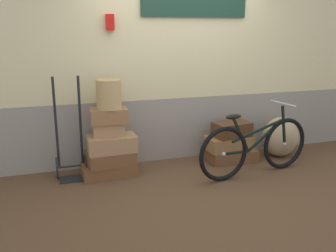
% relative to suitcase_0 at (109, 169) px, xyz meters
% --- Properties ---
extents(ground, '(9.72, 5.20, 0.06)m').
position_rel_suitcase_0_xyz_m(ground, '(1.06, -0.40, -0.11)').
color(ground, '#513823').
extents(station_building, '(7.72, 0.74, 2.98)m').
position_rel_suitcase_0_xyz_m(station_building, '(1.07, 0.45, 1.42)').
color(station_building, gray).
rests_on(station_building, ground).
extents(suitcase_0, '(0.71, 0.44, 0.15)m').
position_rel_suitcase_0_xyz_m(suitcase_0, '(0.00, 0.00, 0.00)').
color(suitcase_0, brown).
rests_on(suitcase_0, ground).
extents(suitcase_1, '(0.62, 0.44, 0.17)m').
position_rel_suitcase_0_xyz_m(suitcase_1, '(0.03, -0.01, 0.16)').
color(suitcase_1, brown).
rests_on(suitcase_1, suitcase_0).
extents(suitcase_2, '(0.61, 0.35, 0.21)m').
position_rel_suitcase_0_xyz_m(suitcase_2, '(0.05, -0.02, 0.35)').
color(suitcase_2, '#9E754C').
rests_on(suitcase_2, suitcase_1).
extents(suitcase_3, '(0.40, 0.24, 0.17)m').
position_rel_suitcase_0_xyz_m(suitcase_3, '(0.02, 0.00, 0.54)').
color(suitcase_3, '#9E754C').
rests_on(suitcase_3, suitcase_2).
extents(suitcase_4, '(0.48, 0.31, 0.18)m').
position_rel_suitcase_0_xyz_m(suitcase_4, '(0.03, 0.00, 0.72)').
color(suitcase_4, olive).
rests_on(suitcase_4, suitcase_3).
extents(suitcase_5, '(0.69, 0.44, 0.17)m').
position_rel_suitcase_0_xyz_m(suitcase_5, '(1.77, 0.02, 0.01)').
color(suitcase_5, brown).
rests_on(suitcase_5, ground).
extents(suitcase_6, '(0.65, 0.40, 0.19)m').
position_rel_suitcase_0_xyz_m(suitcase_6, '(1.72, 0.01, 0.19)').
color(suitcase_6, olive).
rests_on(suitcase_6, suitcase_5).
extents(suitcase_7, '(0.54, 0.37, 0.21)m').
position_rel_suitcase_0_xyz_m(suitcase_7, '(1.76, 0.00, 0.39)').
color(suitcase_7, '#4C2D19').
rests_on(suitcase_7, suitcase_6).
extents(wicker_basket, '(0.31, 0.31, 0.36)m').
position_rel_suitcase_0_xyz_m(wicker_basket, '(0.04, 0.00, 0.99)').
color(wicker_basket, tan).
rests_on(wicker_basket, suitcase_4).
extents(luggage_trolley, '(0.38, 0.36, 1.30)m').
position_rel_suitcase_0_xyz_m(luggage_trolley, '(-0.47, 0.08, 0.23)').
color(luggage_trolley, black).
rests_on(luggage_trolley, ground).
extents(burlap_sack, '(0.54, 0.46, 0.59)m').
position_rel_suitcase_0_xyz_m(burlap_sack, '(2.55, -0.02, 0.22)').
color(burlap_sack, tan).
rests_on(burlap_sack, ground).
extents(bicycle, '(1.68, 0.46, 0.92)m').
position_rel_suitcase_0_xyz_m(bicycle, '(1.81, -0.55, 0.29)').
color(bicycle, black).
rests_on(bicycle, ground).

